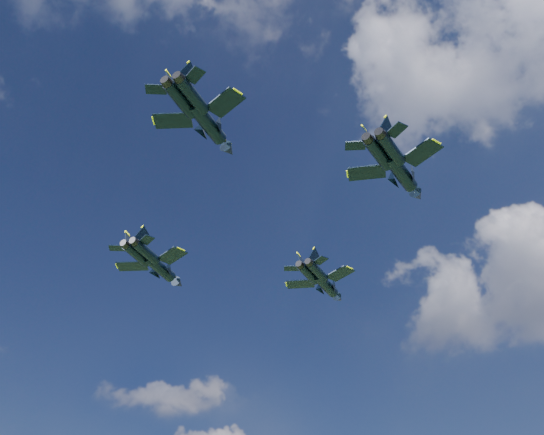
% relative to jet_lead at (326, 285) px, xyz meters
% --- Properties ---
extents(jet_lead, '(11.92, 15.75, 3.71)m').
position_rel_jet_lead_xyz_m(jet_lead, '(0.00, 0.00, 0.00)').
color(jet_lead, black).
extents(jet_left, '(12.37, 16.59, 3.90)m').
position_rel_jet_lead_xyz_m(jet_left, '(-17.52, -20.69, 0.37)').
color(jet_left, black).
extents(jet_right, '(13.60, 17.72, 4.20)m').
position_rel_jet_lead_xyz_m(jet_right, '(23.08, -14.09, 3.08)').
color(jet_right, black).
extents(jet_slot, '(12.35, 16.58, 3.90)m').
position_rel_jet_lead_xyz_m(jet_slot, '(9.29, -37.77, 3.36)').
color(jet_slot, black).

